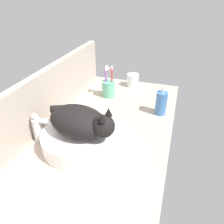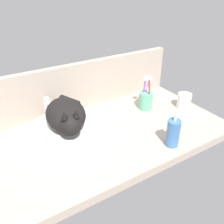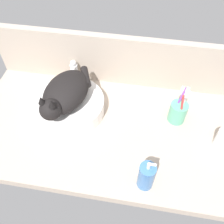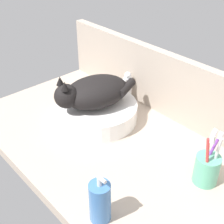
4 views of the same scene
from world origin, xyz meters
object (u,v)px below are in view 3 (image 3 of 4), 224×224
(faucet, at_px, (74,73))
(soap_dispenser, at_px, (146,176))
(cat, at_px, (65,93))
(toothbrush_cup, at_px, (178,112))
(sink_basin, at_px, (69,106))

(faucet, height_order, soap_dispenser, soap_dispenser)
(faucet, bearing_deg, soap_dispenser, -50.50)
(cat, bearing_deg, faucet, 95.53)
(soap_dispenser, bearing_deg, toothbrush_cup, 71.16)
(cat, bearing_deg, soap_dispenser, -37.20)
(sink_basin, xyz_separation_m, soap_dispenser, (0.36, -0.29, 0.03))
(sink_basin, distance_m, toothbrush_cup, 0.47)
(sink_basin, xyz_separation_m, toothbrush_cup, (0.47, 0.03, 0.02))
(cat, bearing_deg, sink_basin, 80.81)
(cat, relative_size, soap_dispenser, 2.01)
(toothbrush_cup, bearing_deg, faucet, 163.86)
(sink_basin, bearing_deg, cat, -99.19)
(cat, distance_m, faucet, 0.20)
(cat, xyz_separation_m, toothbrush_cup, (0.47, 0.04, -0.08))
(sink_basin, bearing_deg, toothbrush_cup, 3.81)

